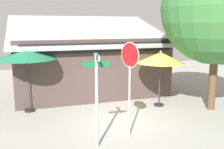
{
  "coord_description": "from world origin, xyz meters",
  "views": [
    {
      "loc": [
        -3.5,
        -9.03,
        3.65
      ],
      "look_at": [
        -0.07,
        1.2,
        1.6
      ],
      "focal_mm": 41.7,
      "sensor_mm": 36.0,
      "label": 1
    }
  ],
  "objects_px": {
    "stop_sign": "(130,71)",
    "patio_umbrella_mustard_center": "(160,58)",
    "patio_umbrella_forest_green_left": "(26,55)",
    "street_sign_post": "(97,92)"
  },
  "relations": [
    {
      "from": "patio_umbrella_forest_green_left",
      "to": "patio_umbrella_mustard_center",
      "type": "distance_m",
      "value": 5.77
    },
    {
      "from": "street_sign_post",
      "to": "stop_sign",
      "type": "relative_size",
      "value": 0.91
    },
    {
      "from": "street_sign_post",
      "to": "stop_sign",
      "type": "bearing_deg",
      "value": 18.55
    },
    {
      "from": "stop_sign",
      "to": "patio_umbrella_mustard_center",
      "type": "distance_m",
      "value": 3.74
    },
    {
      "from": "street_sign_post",
      "to": "patio_umbrella_mustard_center",
      "type": "distance_m",
      "value": 4.92
    },
    {
      "from": "patio_umbrella_forest_green_left",
      "to": "patio_umbrella_mustard_center",
      "type": "height_order",
      "value": "patio_umbrella_forest_green_left"
    },
    {
      "from": "street_sign_post",
      "to": "stop_sign",
      "type": "distance_m",
      "value": 1.35
    },
    {
      "from": "patio_umbrella_forest_green_left",
      "to": "street_sign_post",
      "type": "bearing_deg",
      "value": -65.71
    },
    {
      "from": "street_sign_post",
      "to": "patio_umbrella_mustard_center",
      "type": "bearing_deg",
      "value": 39.27
    },
    {
      "from": "street_sign_post",
      "to": "patio_umbrella_mustard_center",
      "type": "height_order",
      "value": "street_sign_post"
    }
  ]
}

